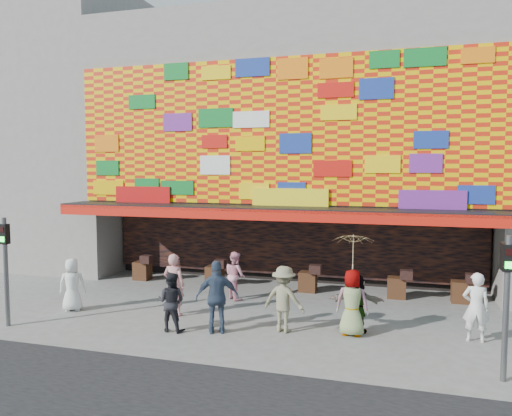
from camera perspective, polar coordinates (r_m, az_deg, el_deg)
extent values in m
plane|color=slate|center=(13.79, -1.95, -13.74)|extent=(90.00, 90.00, 0.00)
cube|color=gray|center=(20.93, 5.11, 10.56)|extent=(15.00, 8.00, 7.00)
cube|color=black|center=(21.99, 5.54, -2.78)|extent=(15.00, 6.00, 3.00)
cube|color=gray|center=(21.04, -16.66, -3.30)|extent=(0.40, 2.00, 3.00)
cube|color=gray|center=(17.90, 26.54, -4.99)|extent=(0.40, 2.00, 3.00)
cube|color=black|center=(16.39, 1.80, -0.06)|extent=(15.20, 1.60, 0.12)
cube|color=red|center=(15.66, 1.07, -0.83)|extent=(15.20, 0.04, 0.35)
cube|color=#EFB700|center=(16.92, 2.32, 8.73)|extent=(14.80, 0.08, 4.90)
cube|color=black|center=(18.93, 3.70, -3.84)|extent=(14.00, 0.25, 2.50)
cube|color=gray|center=(26.71, -23.67, 7.84)|extent=(11.00, 8.00, 12.00)
cylinder|color=#59595B|center=(15.32, -26.66, -6.57)|extent=(0.12, 0.12, 3.00)
cube|color=black|center=(15.16, -26.80, -2.67)|extent=(0.22, 0.18, 0.55)
cube|color=black|center=(15.07, -27.07, -2.22)|extent=(0.14, 0.02, 0.14)
cube|color=#19E533|center=(15.10, -27.03, -3.20)|extent=(0.14, 0.02, 0.14)
cylinder|color=#59595B|center=(11.45, 26.67, -10.30)|extent=(0.12, 0.12, 3.00)
cube|color=black|center=(11.23, 26.87, -5.11)|extent=(0.22, 0.18, 0.55)
cube|color=black|center=(11.12, 26.98, -4.53)|extent=(0.14, 0.02, 0.14)
cube|color=#19E533|center=(11.16, 26.93, -5.85)|extent=(0.14, 0.02, 0.14)
imported|color=white|center=(16.29, -20.26, -8.20)|extent=(0.93, 0.81, 1.61)
imported|color=#CC8485|center=(14.99, -9.35, -8.63)|extent=(0.69, 0.46, 1.84)
imported|color=black|center=(13.66, -9.67, -10.51)|extent=(0.78, 0.61, 1.58)
imported|color=gray|center=(13.42, 3.21, -10.35)|extent=(1.24, 0.87, 1.76)
imported|color=#35455D|center=(13.31, -4.44, -10.11)|extent=(1.22, 0.86, 1.92)
imported|color=gray|center=(13.64, 11.38, -10.59)|extent=(1.49, 0.59, 1.57)
imported|color=gray|center=(13.34, 10.93, -10.58)|extent=(0.87, 0.58, 1.73)
imported|color=white|center=(13.82, 23.83, -10.32)|extent=(0.65, 0.44, 1.75)
imported|color=pink|center=(16.63, -2.39, -7.69)|extent=(0.97, 0.97, 1.59)
imported|color=beige|center=(13.06, 11.02, -5.00)|extent=(1.05, 1.07, 0.96)
cylinder|color=#4C3326|center=(13.24, 10.96, -8.98)|extent=(0.02, 0.02, 1.00)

